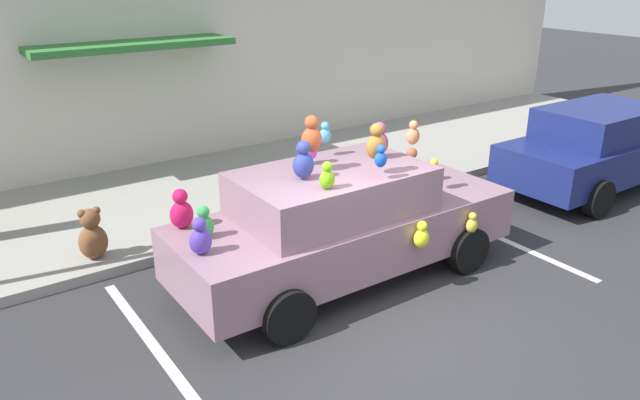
# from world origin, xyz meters

# --- Properties ---
(ground_plane) EXTENTS (60.00, 60.00, 0.00)m
(ground_plane) POSITION_xyz_m (0.00, 0.00, 0.00)
(ground_plane) COLOR #2D2D30
(sidewalk) EXTENTS (24.00, 4.00, 0.15)m
(sidewalk) POSITION_xyz_m (0.00, 5.00, 0.07)
(sidewalk) COLOR gray
(sidewalk) RESTS_ON ground
(storefront_building) EXTENTS (24.00, 1.25, 6.40)m
(storefront_building) POSITION_xyz_m (-0.00, 7.14, 3.19)
(storefront_building) COLOR beige
(storefront_building) RESTS_ON ground
(parking_stripe_front) EXTENTS (0.12, 3.60, 0.01)m
(parking_stripe_front) POSITION_xyz_m (3.05, 1.00, 0.00)
(parking_stripe_front) COLOR silver
(parking_stripe_front) RESTS_ON ground
(parking_stripe_rear) EXTENTS (0.12, 3.60, 0.01)m
(parking_stripe_rear) POSITION_xyz_m (-2.31, 1.00, 0.00)
(parking_stripe_rear) COLOR silver
(parking_stripe_rear) RESTS_ON ground
(plush_covered_car) EXTENTS (4.62, 1.94, 2.25)m
(plush_covered_car) POSITION_xyz_m (0.33, 1.27, 0.82)
(plush_covered_car) COLOR gray
(plush_covered_car) RESTS_ON ground
(parked_sedan_behind) EXTENTS (4.33, 1.86, 1.54)m
(parked_sedan_behind) POSITION_xyz_m (6.31, 1.33, 0.79)
(parked_sedan_behind) COLOR navy
(parked_sedan_behind) RESTS_ON ground
(teddy_bear_on_sidewalk) EXTENTS (0.39, 0.32, 0.74)m
(teddy_bear_on_sidewalk) POSITION_xyz_m (-2.29, 3.42, 0.49)
(teddy_bear_on_sidewalk) COLOR brown
(teddy_bear_on_sidewalk) RESTS_ON sidewalk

